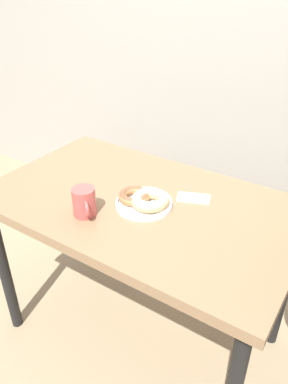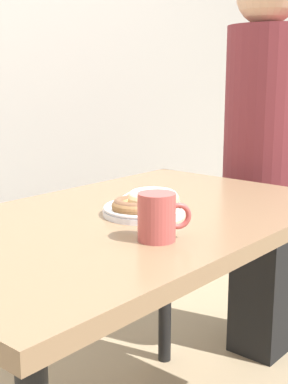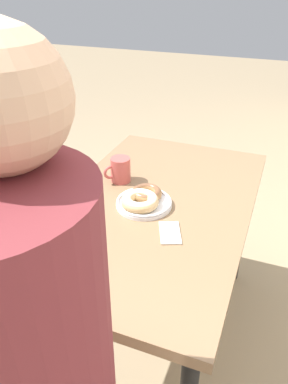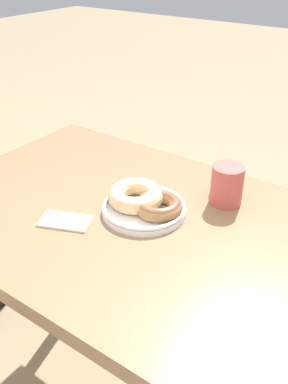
{
  "view_description": "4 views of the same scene",
  "coord_description": "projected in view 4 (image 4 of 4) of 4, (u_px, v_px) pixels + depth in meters",
  "views": [
    {
      "loc": [
        0.68,
        -0.85,
        1.52
      ],
      "look_at": [
        0.03,
        0.13,
        0.82
      ],
      "focal_mm": 35.0,
      "sensor_mm": 36.0,
      "label": 1
    },
    {
      "loc": [
        -0.98,
        -0.74,
        1.11
      ],
      "look_at": [
        0.03,
        0.13,
        0.82
      ],
      "focal_mm": 50.0,
      "sensor_mm": 36.0,
      "label": 2
    },
    {
      "loc": [
        1.15,
        0.57,
        1.53
      ],
      "look_at": [
        0.03,
        0.13,
        0.82
      ],
      "focal_mm": 35.0,
      "sensor_mm": 36.0,
      "label": 3
    },
    {
      "loc": [
        -0.49,
        0.87,
        1.36
      ],
      "look_at": [
        0.03,
        0.13,
        0.82
      ],
      "focal_mm": 40.0,
      "sensor_mm": 36.0,
      "label": 4
    }
  ],
  "objects": [
    {
      "name": "napkin",
      "position": [
        66.0,
        221.0,
        1.05
      ],
      "size": [
        0.14,
        0.11,
        0.01
      ],
      "color": "beige",
      "rests_on": "dining_table"
    },
    {
      "name": "coffee_mug",
      "position": [
        227.0,
        184.0,
        1.1
      ],
      "size": [
        0.11,
        0.1,
        0.11
      ],
      "color": "#B74C47",
      "rests_on": "dining_table"
    },
    {
      "name": "dining_table",
      "position": [
        148.0,
        249.0,
        1.09
      ],
      "size": [
        1.2,
        0.72,
        0.76
      ],
      "color": "#846647",
      "rests_on": "ground_plane"
    },
    {
      "name": "donut_plate",
      "position": [
        144.0,
        202.0,
        1.07
      ],
      "size": [
        0.23,
        0.21,
        0.06
      ],
      "color": "white",
      "rests_on": "dining_table"
    },
    {
      "name": "ground_plane",
      "position": [
        172.0,
        374.0,
        1.55
      ],
      "size": [
        14.0,
        14.0,
        0.0
      ],
      "primitive_type": "plane",
      "color": "#937F60"
    }
  ]
}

